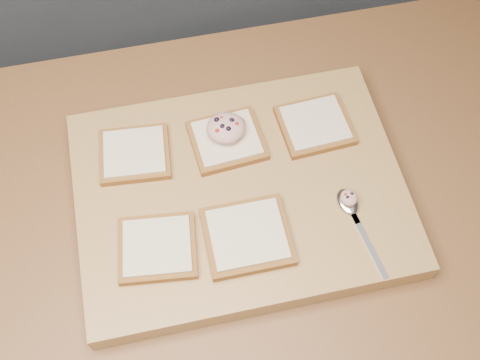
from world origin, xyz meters
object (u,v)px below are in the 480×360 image
at_px(cutting_board, 240,193).
at_px(tuna_salad_dollop, 226,128).
at_px(bread_far_center, 227,140).
at_px(spoon, 351,208).

xyz_separation_m(cutting_board, tuna_salad_dollop, (-0.00, 0.10, 0.05)).
bearing_deg(bread_far_center, tuna_salad_dollop, 86.80).
distance_m(cutting_board, spoon, 0.18).
bearing_deg(bread_far_center, spoon, -44.76).
xyz_separation_m(bread_far_center, tuna_salad_dollop, (0.00, 0.01, 0.02)).
relative_size(cutting_board, bread_far_center, 4.23).
height_order(cutting_board, tuna_salad_dollop, tuna_salad_dollop).
bearing_deg(cutting_board, spoon, -25.01).
bearing_deg(tuna_salad_dollop, bread_far_center, -93.20).
distance_m(cutting_board, tuna_salad_dollop, 0.11).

